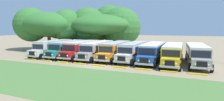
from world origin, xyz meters
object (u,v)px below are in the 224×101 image
parked_bus_slot_2 (82,48)px  parked_bus_slot_7 (173,53)px  broad_shade_tree (105,25)px  parked_bus_slot_5 (133,50)px  parked_bus_slot_6 (153,51)px  parked_bus_slot_3 (97,49)px  parked_bus_slot_8 (197,53)px  parked_bus_slot_0 (54,47)px  parked_bus_slot_4 (116,49)px  secondary_tree (49,25)px  parked_bus_slot_1 (69,48)px

parked_bus_slot_2 → parked_bus_slot_7: bearing=87.4°
broad_shade_tree → parked_bus_slot_5: bearing=-49.1°
parked_bus_slot_6 → parked_bus_slot_7: size_ratio=1.00×
parked_bus_slot_5 → broad_shade_tree: bearing=-138.4°
parked_bus_slot_2 → parked_bus_slot_7: same height
parked_bus_slot_3 → parked_bus_slot_8: same height
parked_bus_slot_0 → parked_bus_slot_6: same height
parked_bus_slot_7 → parked_bus_slot_8: (3.25, 0.76, 0.00)m
parked_bus_slot_3 → parked_bus_slot_6: bearing=88.6°
parked_bus_slot_4 → parked_bus_slot_2: bearing=-86.3°
broad_shade_tree → secondary_tree: 13.57m
parked_bus_slot_6 → parked_bus_slot_4: bearing=-91.2°
parked_bus_slot_0 → parked_bus_slot_3: 9.40m
parked_bus_slot_0 → parked_bus_slot_4: size_ratio=1.01×
parked_bus_slot_2 → parked_bus_slot_8: (18.96, 0.61, 0.00)m
parked_bus_slot_0 → parked_bus_slot_7: same height
parked_bus_slot_5 → broad_shade_tree: broad_shade_tree is taller
parked_bus_slot_5 → parked_bus_slot_6: same height
parked_bus_slot_3 → broad_shade_tree: (-4.51, 13.14, 4.32)m
parked_bus_slot_4 → broad_shade_tree: (-7.73, 12.61, 4.32)m
parked_bus_slot_1 → parked_bus_slot_3: bearing=88.9°
parked_bus_slot_3 → parked_bus_slot_7: (12.61, -0.16, 0.00)m
parked_bus_slot_0 → parked_bus_slot_7: bearing=86.8°
parked_bus_slot_1 → parked_bus_slot_6: same height
secondary_tree → parked_bus_slot_5: bearing=-13.8°
parked_bus_slot_5 → secondary_tree: size_ratio=0.69×
broad_shade_tree → secondary_tree: bearing=-148.7°
parked_bus_slot_6 → broad_shade_tree: bearing=-131.4°
parked_bus_slot_8 → parked_bus_slot_1: bearing=-91.1°
parked_bus_slot_1 → secondary_tree: secondary_tree is taller
parked_bus_slot_6 → parked_bus_slot_8: size_ratio=1.00×
parked_bus_slot_4 → parked_bus_slot_6: same height
parked_bus_slot_7 → parked_bus_slot_5: bearing=-97.3°
parked_bus_slot_0 → parked_bus_slot_1: size_ratio=1.00×
parked_bus_slot_0 → parked_bus_slot_1: same height
parked_bus_slot_2 → secondary_tree: size_ratio=0.69×
parked_bus_slot_6 → parked_bus_slot_7: (3.04, -0.45, 0.00)m
parked_bus_slot_5 → parked_bus_slot_8: bearing=90.8°
parked_bus_slot_5 → parked_bus_slot_0: bearing=-86.1°
parked_bus_slot_1 → parked_bus_slot_6: size_ratio=1.00×
parked_bus_slot_0 → parked_bus_slot_6: 18.98m
secondary_tree → parked_bus_slot_6: bearing=-12.7°
secondary_tree → parked_bus_slot_7: bearing=-12.3°
parked_bus_slot_1 → secondary_tree: (-10.19, 6.20, 4.36)m
parked_bus_slot_0 → parked_bus_slot_3: (9.39, 0.31, 0.00)m
broad_shade_tree → parked_bus_slot_8: bearing=-31.6°
parked_bus_slot_3 → parked_bus_slot_8: bearing=89.0°
parked_bus_slot_0 → parked_bus_slot_8: same height
parked_bus_slot_0 → secondary_tree: bearing=-137.2°
parked_bus_slot_4 → parked_bus_slot_8: same height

